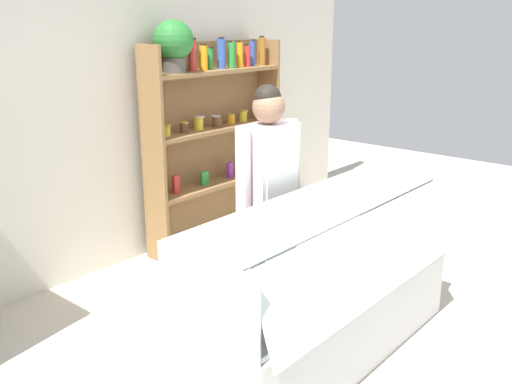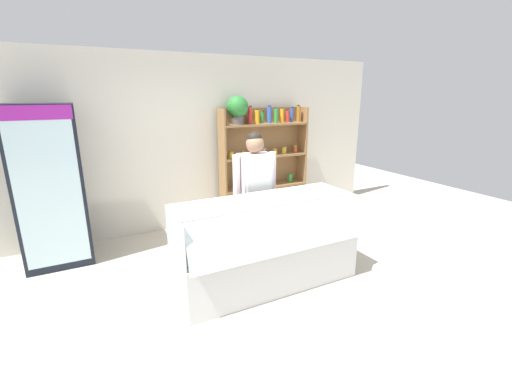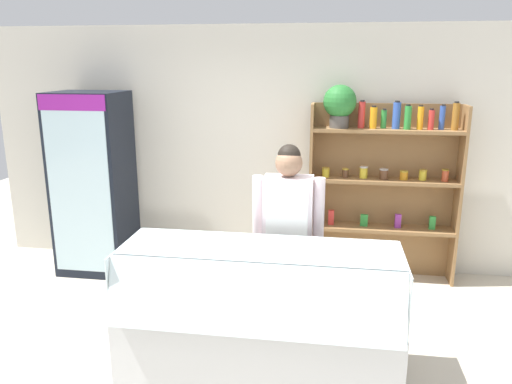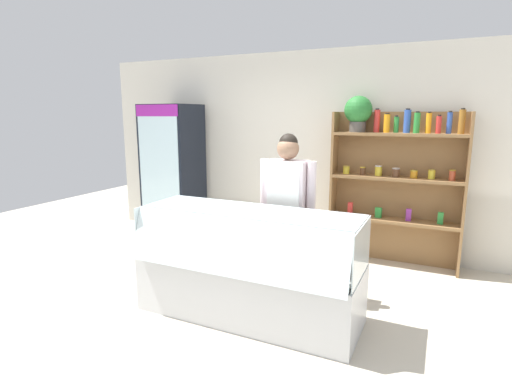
% 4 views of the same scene
% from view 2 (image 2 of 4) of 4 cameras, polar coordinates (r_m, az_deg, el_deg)
% --- Properties ---
extents(ground_plane, '(12.00, 12.00, 0.00)m').
position_cam_2_polar(ground_plane, '(4.02, 1.46, -15.56)').
color(ground_plane, beige).
extents(back_wall, '(6.80, 0.10, 2.70)m').
position_cam_2_polar(back_wall, '(5.60, -10.04, 8.02)').
color(back_wall, beige).
rests_on(back_wall, ground).
extents(drinks_fridge, '(0.76, 0.66, 2.00)m').
position_cam_2_polar(drinks_fridge, '(4.92, -31.07, 0.72)').
color(drinks_fridge, black).
rests_on(drinks_fridge, ground).
extents(shelving_unit, '(1.55, 0.34, 2.08)m').
position_cam_2_polar(shelving_unit, '(5.78, 0.35, 7.35)').
color(shelving_unit, olive).
rests_on(shelving_unit, ground).
extents(deli_display_case, '(2.05, 0.78, 1.01)m').
position_cam_2_polar(deli_display_case, '(3.96, 1.70, -10.94)').
color(deli_display_case, silver).
rests_on(deli_display_case, ground).
extents(shop_clerk, '(0.59, 0.25, 1.68)m').
position_cam_2_polar(shop_clerk, '(4.25, -0.15, 0.83)').
color(shop_clerk, '#383D51').
rests_on(shop_clerk, ground).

